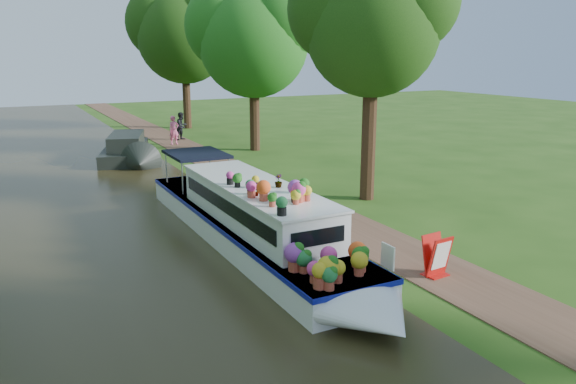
{
  "coord_description": "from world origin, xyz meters",
  "views": [
    {
      "loc": [
        -8.43,
        -14.06,
        5.46
      ],
      "look_at": [
        -0.78,
        0.71,
        1.3
      ],
      "focal_mm": 35.0,
      "sensor_mm": 36.0,
      "label": 1
    }
  ],
  "objects": [
    {
      "name": "ground",
      "position": [
        0.0,
        0.0,
        0.0
      ],
      "size": [
        100.0,
        100.0,
        0.0
      ],
      "primitive_type": "plane",
      "color": "#254912",
      "rests_on": "ground"
    },
    {
      "name": "tree_near_far",
      "position": [
        3.98,
        26.09,
        7.05
      ],
      "size": [
        7.59,
        7.26,
        10.3
      ],
      "color": "black",
      "rests_on": "ground"
    },
    {
      "name": "second_boat",
      "position": [
        -2.64,
        15.35,
        0.55
      ],
      "size": [
        3.75,
        7.38,
        1.35
      ],
      "rotation": [
        0.0,
        0.0,
        -0.3
      ],
      "color": "black",
      "rests_on": "canal_water"
    },
    {
      "name": "canal_water",
      "position": [
        -6.0,
        0.0,
        0.01
      ],
      "size": [
        10.0,
        100.0,
        0.02
      ],
      "primitive_type": "cube",
      "color": "black",
      "rests_on": "ground"
    },
    {
      "name": "plant_boat",
      "position": [
        -2.25,
        -0.16,
        0.85
      ],
      "size": [
        2.29,
        13.52,
        2.23
      ],
      "color": "white",
      "rests_on": "canal_water"
    },
    {
      "name": "sandwich_board",
      "position": [
        0.88,
        -4.12,
        0.5
      ],
      "size": [
        0.67,
        0.57,
        1.03
      ],
      "rotation": [
        0.0,
        0.0,
        0.1
      ],
      "color": "#B5110C",
      "rests_on": "towpath"
    },
    {
      "name": "pedestrian_dark",
      "position": [
        1.9,
        20.53,
        0.9
      ],
      "size": [
        1.07,
        1.01,
        1.74
      ],
      "primitive_type": "imported",
      "rotation": [
        0.0,
        0.0,
        0.57
      ],
      "color": "black",
      "rests_on": "towpath"
    },
    {
      "name": "pedestrian_pink",
      "position": [
        0.93,
        18.93,
        0.89
      ],
      "size": [
        0.68,
        0.5,
        1.72
      ],
      "primitive_type": "imported",
      "rotation": [
        0.0,
        0.0,
        0.15
      ],
      "color": "#D15698",
      "rests_on": "towpath"
    },
    {
      "name": "towpath",
      "position": [
        1.2,
        0.0,
        0.01
      ],
      "size": [
        2.2,
        100.0,
        0.03
      ],
      "primitive_type": "cube",
      "color": "#513626",
      "rests_on": "ground"
    },
    {
      "name": "tree_near_overhang",
      "position": [
        3.79,
        3.06,
        6.6
      ],
      "size": [
        5.52,
        5.28,
        8.99
      ],
      "color": "black",
      "rests_on": "ground"
    },
    {
      "name": "verge_plant",
      "position": [
        0.05,
        4.73,
        0.19
      ],
      "size": [
        0.37,
        0.33,
        0.37
      ],
      "primitive_type": "imported",
      "rotation": [
        0.0,
        0.0,
        0.11
      ],
      "color": "#2D671F",
      "rests_on": "ground"
    },
    {
      "name": "tree_near_mid",
      "position": [
        4.48,
        15.08,
        6.44
      ],
      "size": [
        6.9,
        6.6,
        9.4
      ],
      "color": "black",
      "rests_on": "ground"
    }
  ]
}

